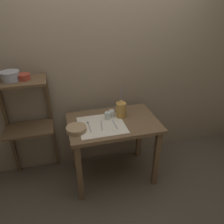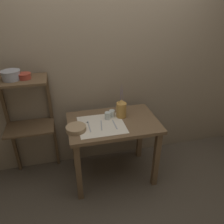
% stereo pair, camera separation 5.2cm
% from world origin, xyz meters
% --- Properties ---
extents(ground_plane, '(12.00, 12.00, 0.00)m').
position_xyz_m(ground_plane, '(0.00, 0.00, 0.00)').
color(ground_plane, brown).
extents(stone_wall_back, '(7.00, 0.06, 2.40)m').
position_xyz_m(stone_wall_back, '(0.00, 0.44, 1.20)').
color(stone_wall_back, gray).
rests_on(stone_wall_back, ground_plane).
extents(wooden_table, '(1.01, 0.66, 0.79)m').
position_xyz_m(wooden_table, '(0.00, 0.00, 0.66)').
color(wooden_table, brown).
rests_on(wooden_table, ground_plane).
extents(wooden_shelf_unit, '(0.53, 0.35, 1.29)m').
position_xyz_m(wooden_shelf_unit, '(-0.92, 0.26, 0.90)').
color(wooden_shelf_unit, brown).
rests_on(wooden_shelf_unit, ground_plane).
extents(linen_cloth, '(0.50, 0.46, 0.00)m').
position_xyz_m(linen_cloth, '(-0.14, -0.04, 0.79)').
color(linen_cloth, beige).
rests_on(linen_cloth, wooden_table).
extents(pitcher_with_flowers, '(0.12, 0.12, 0.39)m').
position_xyz_m(pitcher_with_flowers, '(0.12, 0.08, 0.89)').
color(pitcher_with_flowers, '#B7843D').
rests_on(pitcher_with_flowers, wooden_table).
extents(wooden_bowl, '(0.21, 0.21, 0.05)m').
position_xyz_m(wooden_bowl, '(-0.42, -0.09, 0.82)').
color(wooden_bowl, '#9E7F5B').
rests_on(wooden_bowl, wooden_table).
extents(glass_tumbler_near, '(0.07, 0.07, 0.08)m').
position_xyz_m(glass_tumbler_near, '(-0.05, 0.07, 0.84)').
color(glass_tumbler_near, silver).
rests_on(glass_tumbler_near, wooden_table).
extents(glass_tumbler_far, '(0.06, 0.06, 0.08)m').
position_xyz_m(glass_tumbler_far, '(0.01, 0.11, 0.83)').
color(glass_tumbler_far, silver).
rests_on(glass_tumbler_far, wooden_table).
extents(spoon_inner, '(0.02, 0.21, 0.02)m').
position_xyz_m(spoon_inner, '(-0.28, -0.01, 0.80)').
color(spoon_inner, '#939399').
rests_on(spoon_inner, wooden_table).
extents(knife_center, '(0.04, 0.19, 0.00)m').
position_xyz_m(knife_center, '(-0.15, -0.06, 0.80)').
color(knife_center, '#939399').
rests_on(knife_center, wooden_table).
extents(fork_inner, '(0.02, 0.20, 0.00)m').
position_xyz_m(fork_inner, '(0.00, -0.07, 0.80)').
color(fork_inner, '#939399').
rests_on(fork_inner, wooden_table).
extents(metal_pot_large, '(0.19, 0.19, 0.10)m').
position_xyz_m(metal_pot_large, '(-0.99, 0.22, 1.34)').
color(metal_pot_large, '#939399').
rests_on(metal_pot_large, wooden_shelf_unit).
extents(metal_pot_small, '(0.13, 0.13, 0.06)m').
position_xyz_m(metal_pot_small, '(-0.87, 0.22, 1.32)').
color(metal_pot_small, '#9E3828').
rests_on(metal_pot_small, wooden_shelf_unit).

